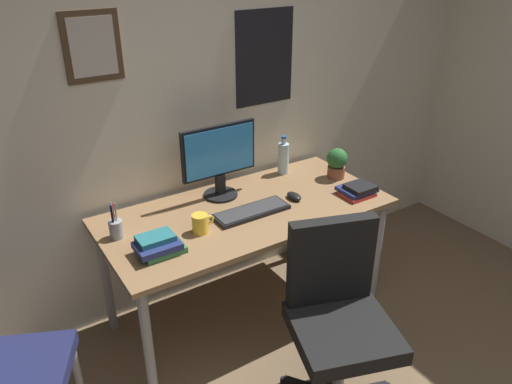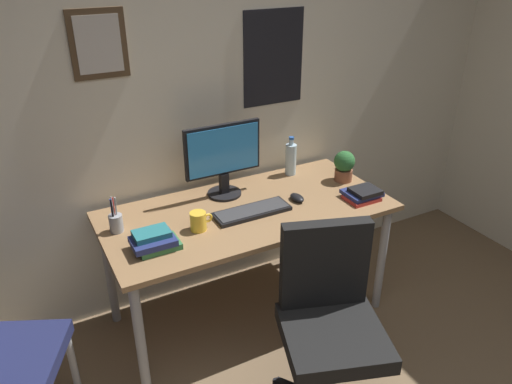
{
  "view_description": "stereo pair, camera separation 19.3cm",
  "coord_description": "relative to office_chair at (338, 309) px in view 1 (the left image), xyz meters",
  "views": [
    {
      "loc": [
        -1.23,
        -0.39,
        2.09
      ],
      "look_at": [
        0.04,
        1.59,
        0.89
      ],
      "focal_mm": 34.8,
      "sensor_mm": 36.0,
      "label": 1
    },
    {
      "loc": [
        -1.06,
        -0.49,
        2.09
      ],
      "look_at": [
        0.04,
        1.59,
        0.89
      ],
      "focal_mm": 34.8,
      "sensor_mm": 36.0,
      "label": 2
    }
  ],
  "objects": [
    {
      "name": "coffee_mug_near",
      "position": [
        -0.38,
        0.66,
        0.27
      ],
      "size": [
        0.12,
        0.08,
        0.1
      ],
      "color": "yellow",
      "rests_on": "desk"
    },
    {
      "name": "office_chair",
      "position": [
        0.0,
        0.0,
        0.0
      ],
      "size": [
        0.58,
        0.6,
        0.95
      ],
      "color": "black",
      "rests_on": "ground_plane"
    },
    {
      "name": "book_stack_left",
      "position": [
        0.59,
        0.53,
        0.25
      ],
      "size": [
        0.21,
        0.18,
        0.07
      ],
      "color": "#B22D28",
      "rests_on": "desk"
    },
    {
      "name": "desk",
      "position": [
        -0.05,
        0.74,
        0.14
      ],
      "size": [
        1.62,
        0.76,
        0.74
      ],
      "color": "#936D47",
      "rests_on": "ground_plane"
    },
    {
      "name": "monitor",
      "position": [
        -0.09,
        0.96,
        0.45
      ],
      "size": [
        0.46,
        0.2,
        0.43
      ],
      "color": "black",
      "rests_on": "desk"
    },
    {
      "name": "pen_cup",
      "position": [
        -0.76,
        0.84,
        0.27
      ],
      "size": [
        0.07,
        0.07,
        0.2
      ],
      "color": "#9EA0A5",
      "rests_on": "desk"
    },
    {
      "name": "computer_mouse",
      "position": [
        0.25,
        0.69,
        0.23
      ],
      "size": [
        0.06,
        0.11,
        0.04
      ],
      "color": "black",
      "rests_on": "desk"
    },
    {
      "name": "keyboard",
      "position": [
        -0.05,
        0.68,
        0.23
      ],
      "size": [
        0.43,
        0.15,
        0.03
      ],
      "color": "black",
      "rests_on": "desk"
    },
    {
      "name": "potted_plant",
      "position": [
        0.65,
        0.79,
        0.32
      ],
      "size": [
        0.13,
        0.13,
        0.19
      ],
      "color": "brown",
      "rests_on": "desk"
    },
    {
      "name": "wall_back",
      "position": [
        -0.09,
        1.2,
        0.77
      ],
      "size": [
        4.4,
        0.1,
        2.6
      ],
      "color": "beige",
      "rests_on": "ground_plane"
    },
    {
      "name": "book_stack_right",
      "position": [
        -0.63,
        0.59,
        0.26
      ],
      "size": [
        0.23,
        0.15,
        0.09
      ],
      "color": "#33723F",
      "rests_on": "desk"
    },
    {
      "name": "water_bottle",
      "position": [
        0.41,
        1.03,
        0.32
      ],
      "size": [
        0.07,
        0.07,
        0.25
      ],
      "color": "silver",
      "rests_on": "desk"
    }
  ]
}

